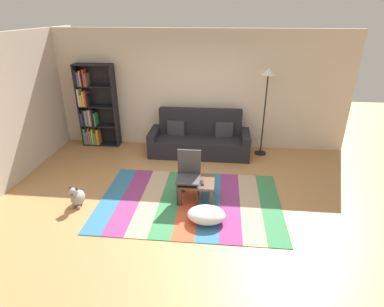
{
  "coord_description": "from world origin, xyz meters",
  "views": [
    {
      "loc": [
        0.52,
        -4.55,
        3.04
      ],
      "look_at": [
        0.01,
        0.57,
        0.65
      ],
      "focal_mm": 28.92,
      "sensor_mm": 36.0,
      "label": 1
    }
  ],
  "objects_px": {
    "pouf": "(206,215)",
    "tv_remote": "(202,183)",
    "couch": "(199,140)",
    "dog": "(77,197)",
    "standing_lamp": "(267,84)",
    "folding_chair": "(189,172)",
    "bookshelf": "(93,109)",
    "coffee_table": "(197,184)"
  },
  "relations": [
    {
      "from": "bookshelf",
      "to": "tv_remote",
      "type": "bearing_deg",
      "value": -39.9
    },
    {
      "from": "bookshelf",
      "to": "dog",
      "type": "bearing_deg",
      "value": -75.88
    },
    {
      "from": "pouf",
      "to": "folding_chair",
      "type": "distance_m",
      "value": 0.84
    },
    {
      "from": "pouf",
      "to": "dog",
      "type": "bearing_deg",
      "value": 173.6
    },
    {
      "from": "tv_remote",
      "to": "folding_chair",
      "type": "relative_size",
      "value": 0.17
    },
    {
      "from": "coffee_table",
      "to": "tv_remote",
      "type": "xyz_separation_m",
      "value": [
        0.1,
        -0.07,
        0.08
      ]
    },
    {
      "from": "pouf",
      "to": "standing_lamp",
      "type": "height_order",
      "value": "standing_lamp"
    },
    {
      "from": "dog",
      "to": "standing_lamp",
      "type": "relative_size",
      "value": 0.2
    },
    {
      "from": "bookshelf",
      "to": "folding_chair",
      "type": "height_order",
      "value": "bookshelf"
    },
    {
      "from": "pouf",
      "to": "folding_chair",
      "type": "xyz_separation_m",
      "value": [
        -0.35,
        0.65,
        0.41
      ]
    },
    {
      "from": "standing_lamp",
      "to": "folding_chair",
      "type": "relative_size",
      "value": 2.17
    },
    {
      "from": "couch",
      "to": "dog",
      "type": "relative_size",
      "value": 5.69
    },
    {
      "from": "coffee_table",
      "to": "tv_remote",
      "type": "height_order",
      "value": "tv_remote"
    },
    {
      "from": "tv_remote",
      "to": "folding_chair",
      "type": "height_order",
      "value": "folding_chair"
    },
    {
      "from": "couch",
      "to": "dog",
      "type": "height_order",
      "value": "couch"
    },
    {
      "from": "coffee_table",
      "to": "pouf",
      "type": "height_order",
      "value": "coffee_table"
    },
    {
      "from": "pouf",
      "to": "bookshelf",
      "type": "bearing_deg",
      "value": 135.09
    },
    {
      "from": "pouf",
      "to": "standing_lamp",
      "type": "bearing_deg",
      "value": 67.61
    },
    {
      "from": "couch",
      "to": "standing_lamp",
      "type": "distance_m",
      "value": 1.92
    },
    {
      "from": "dog",
      "to": "folding_chair",
      "type": "distance_m",
      "value": 1.95
    },
    {
      "from": "standing_lamp",
      "to": "tv_remote",
      "type": "bearing_deg",
      "value": -119.66
    },
    {
      "from": "couch",
      "to": "standing_lamp",
      "type": "height_order",
      "value": "standing_lamp"
    },
    {
      "from": "dog",
      "to": "folding_chair",
      "type": "relative_size",
      "value": 0.44
    },
    {
      "from": "dog",
      "to": "bookshelf",
      "type": "bearing_deg",
      "value": 104.12
    },
    {
      "from": "pouf",
      "to": "tv_remote",
      "type": "bearing_deg",
      "value": 101.12
    },
    {
      "from": "dog",
      "to": "tv_remote",
      "type": "bearing_deg",
      "value": 8.23
    },
    {
      "from": "dog",
      "to": "standing_lamp",
      "type": "height_order",
      "value": "standing_lamp"
    },
    {
      "from": "couch",
      "to": "dog",
      "type": "xyz_separation_m",
      "value": [
        -1.91,
        -2.33,
        -0.18
      ]
    },
    {
      "from": "dog",
      "to": "standing_lamp",
      "type": "xyz_separation_m",
      "value": [
        3.33,
        2.44,
        1.47
      ]
    },
    {
      "from": "tv_remote",
      "to": "couch",
      "type": "bearing_deg",
      "value": 86.94
    },
    {
      "from": "standing_lamp",
      "to": "folding_chair",
      "type": "distance_m",
      "value": 2.74
    },
    {
      "from": "bookshelf",
      "to": "coffee_table",
      "type": "xyz_separation_m",
      "value": [
        2.67,
        -2.24,
        -0.6
      ]
    },
    {
      "from": "couch",
      "to": "coffee_table",
      "type": "xyz_separation_m",
      "value": [
        0.1,
        -1.96,
        -0.04
      ]
    },
    {
      "from": "couch",
      "to": "bookshelf",
      "type": "height_order",
      "value": "bookshelf"
    },
    {
      "from": "pouf",
      "to": "tv_remote",
      "type": "height_order",
      "value": "tv_remote"
    },
    {
      "from": "tv_remote",
      "to": "folding_chair",
      "type": "bearing_deg",
      "value": 150.17
    },
    {
      "from": "coffee_table",
      "to": "pouf",
      "type": "xyz_separation_m",
      "value": [
        0.21,
        -0.62,
        -0.17
      ]
    },
    {
      "from": "tv_remote",
      "to": "bookshelf",
      "type": "bearing_deg",
      "value": 131.35
    },
    {
      "from": "bookshelf",
      "to": "standing_lamp",
      "type": "bearing_deg",
      "value": -2.53
    },
    {
      "from": "standing_lamp",
      "to": "dog",
      "type": "bearing_deg",
      "value": -143.7
    },
    {
      "from": "couch",
      "to": "folding_chair",
      "type": "xyz_separation_m",
      "value": [
        -0.04,
        -1.94,
        0.2
      ]
    },
    {
      "from": "coffee_table",
      "to": "folding_chair",
      "type": "bearing_deg",
      "value": 170.4
    }
  ]
}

